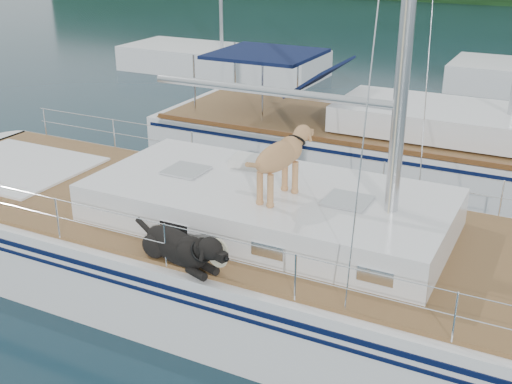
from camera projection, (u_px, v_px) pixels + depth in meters
The scene contains 4 objects.
ground at pixel (222, 283), 10.24m from camera, with size 120.00×120.00×0.00m, color black.
main_sailboat at pixel (227, 247), 9.93m from camera, with size 12.00×3.95×14.01m.
neighbor_sailboat at pixel (397, 149), 14.50m from camera, with size 11.00×3.50×13.30m.
bg_boat_west at pixel (222, 61), 24.96m from camera, with size 8.00×3.00×11.65m.
Camera 1 is at (4.52, -7.70, 5.25)m, focal length 45.00 mm.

